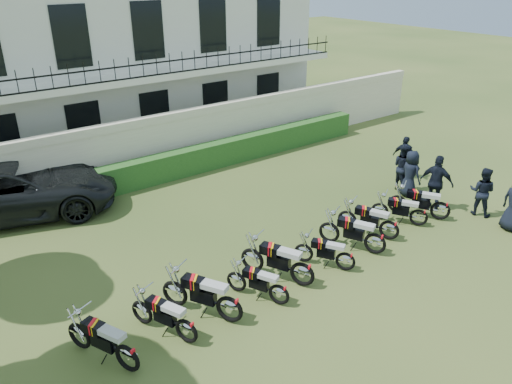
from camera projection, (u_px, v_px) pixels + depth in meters
The scene contains 20 objects.
ground at pixel (277, 267), 13.53m from camera, with size 100.00×100.00×0.00m, color #344E1F.
perimeter_wall at pixel (144, 147), 18.86m from camera, with size 30.00×0.35×2.30m.
hedge at pixel (179, 164), 19.10m from camera, with size 18.00×0.60×1.00m, color #1B4217.
building at pixel (80, 57), 22.13m from camera, with size 20.40×9.60×7.40m.
motorcycle_0 at pixel (127, 352), 9.87m from camera, with size 0.93×1.84×1.07m.
motorcycle_1 at pixel (186, 326), 10.64m from camera, with size 0.86×1.74×1.00m.
motorcycle_2 at pixel (229, 303), 11.23m from camera, with size 1.13×1.91×1.16m.
motorcycle_3 at pixel (279, 290), 11.86m from camera, with size 0.85×1.57×0.93m.
motorcycle_4 at pixel (303, 269), 12.51m from camera, with size 1.03×1.95×1.15m.
motorcycle_5 at pixel (346, 257), 13.18m from camera, with size 0.94×1.50×0.92m.
motorcycle_6 at pixel (376, 239), 13.92m from camera, with size 0.97×1.85×1.09m.
motorcycle_7 at pixel (390, 225), 14.65m from camera, with size 0.90×1.79×1.04m.
motorcycle_8 at pixel (419, 213), 15.45m from camera, with size 0.99×1.54×0.96m.
motorcycle_9 at pixel (441, 206), 15.79m from camera, with size 1.09×1.71×1.06m.
suv at pixel (14, 190), 15.97m from camera, with size 2.94×6.37×1.77m, color black.
officer_1 at pixel (482, 191), 16.04m from camera, with size 0.79×0.62×1.63m, color black.
officer_2 at pixel (436, 183), 16.39m from camera, with size 1.10×0.46×1.87m, color black.
officer_3 at pixel (410, 174), 17.33m from camera, with size 0.82×0.53×1.68m, color black.
officer_4 at pixel (404, 167), 17.81m from camera, with size 0.84×0.66×1.73m, color black.
officer_5 at pixel (404, 157), 18.85m from camera, with size 0.96×0.40×1.63m, color black.
Camera 1 is at (-7.32, -8.81, 7.51)m, focal length 35.00 mm.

